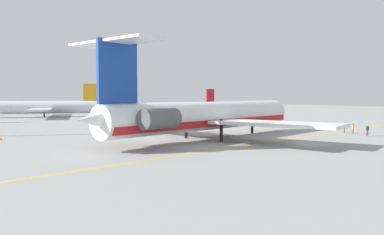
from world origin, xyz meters
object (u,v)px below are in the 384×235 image
(ground_crew_starboard, at_px, (345,127))
(airliner_mid_right, at_px, (182,107))
(safety_cone_nose, at_px, (1,138))
(main_jetliner, at_px, (203,116))
(airliner_mid_left, at_px, (41,107))
(ground_crew_near_tail, at_px, (368,129))
(ground_crew_near_nose, at_px, (353,127))

(ground_crew_starboard, bearing_deg, airliner_mid_right, -52.18)
(ground_crew_starboard, relative_size, safety_cone_nose, 3.03)
(airliner_mid_right, bearing_deg, main_jetliner, 54.45)
(airliner_mid_left, distance_m, ground_crew_near_tail, 91.40)
(airliner_mid_right, height_order, ground_crew_near_nose, airliner_mid_right)
(airliner_mid_right, height_order, ground_crew_near_tail, airliner_mid_right)
(ground_crew_near_tail, bearing_deg, airliner_mid_right, -114.84)
(main_jetliner, distance_m, ground_crew_near_tail, 27.31)
(ground_crew_starboard, bearing_deg, ground_crew_near_tail, 121.01)
(airliner_mid_left, height_order, ground_crew_starboard, airliner_mid_left)
(main_jetliner, height_order, ground_crew_near_tail, main_jetliner)
(ground_crew_near_nose, xyz_separation_m, ground_crew_starboard, (0.63, 1.96, -0.08))
(main_jetliner, bearing_deg, ground_crew_near_nose, -29.89)
(ground_crew_near_tail, relative_size, safety_cone_nose, 3.33)
(ground_crew_near_nose, xyz_separation_m, safety_cone_nose, (-49.32, 26.54, -0.86))
(main_jetliner, xyz_separation_m, ground_crew_near_nose, (25.67, -8.87, -2.41))
(ground_crew_near_nose, distance_m, ground_crew_starboard, 2.06)
(airliner_mid_right, bearing_deg, airliner_mid_left, -19.22)
(ground_crew_near_tail, distance_m, ground_crew_starboard, 5.56)
(ground_crew_near_nose, height_order, ground_crew_starboard, ground_crew_near_nose)
(airliner_mid_left, height_order, airliner_mid_right, airliner_mid_left)
(airliner_mid_right, distance_m, ground_crew_near_tail, 76.76)
(airliner_mid_right, xyz_separation_m, safety_cone_nose, (-66.57, -44.67, -2.28))
(airliner_mid_right, xyz_separation_m, ground_crew_near_nose, (-17.25, -71.22, -1.41))
(ground_crew_near_tail, relative_size, ground_crew_starboard, 1.10)
(ground_crew_near_nose, bearing_deg, ground_crew_starboard, 126.66)
(ground_crew_near_tail, xyz_separation_m, safety_cone_nose, (-48.02, 29.80, -0.89))
(airliner_mid_right, bearing_deg, ground_crew_near_nose, 75.37)
(airliner_mid_right, relative_size, ground_crew_starboard, 17.31)
(airliner_mid_left, relative_size, airliner_mid_right, 1.11)
(ground_crew_near_nose, bearing_deg, ground_crew_near_tail, -57.49)
(ground_crew_near_nose, distance_m, ground_crew_near_tail, 3.51)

